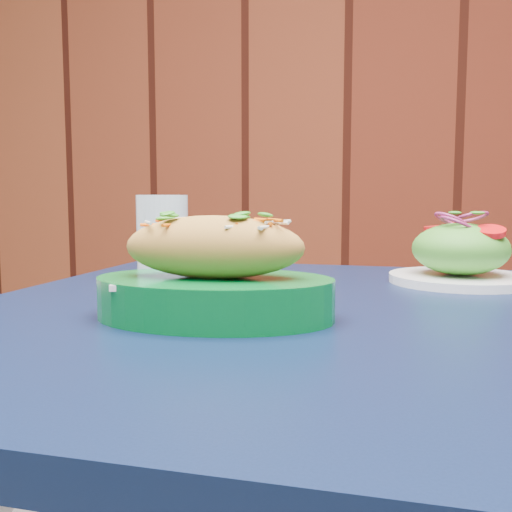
# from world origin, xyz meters

# --- Properties ---
(brick_wall) EXTENTS (4.90, 0.04, 2.80)m
(brick_wall) POSITION_xyz_m (0.00, 2.97, 1.40)
(brick_wall) COLOR #511A0F
(brick_wall) RESTS_ON ground
(cafe_table) EXTENTS (0.82, 0.82, 0.75)m
(cafe_table) POSITION_xyz_m (0.16, 1.44, 0.66)
(cafe_table) COLOR black
(cafe_table) RESTS_ON ground
(banh_mi_basket) EXTENTS (0.26, 0.18, 0.11)m
(banh_mi_basket) POSITION_xyz_m (0.07, 1.35, 0.79)
(banh_mi_basket) COLOR #025F23
(banh_mi_basket) RESTS_ON cafe_table
(salad_plate) EXTENTS (0.20, 0.20, 0.10)m
(salad_plate) POSITION_xyz_m (0.32, 1.67, 0.79)
(salad_plate) COLOR white
(salad_plate) RESTS_ON cafe_table
(water_glass) EXTENTS (0.08, 0.08, 0.13)m
(water_glass) POSITION_xyz_m (-0.11, 1.60, 0.81)
(water_glass) COLOR silver
(water_glass) RESTS_ON cafe_table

